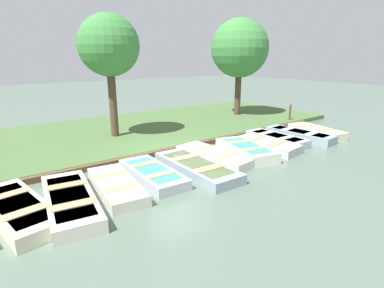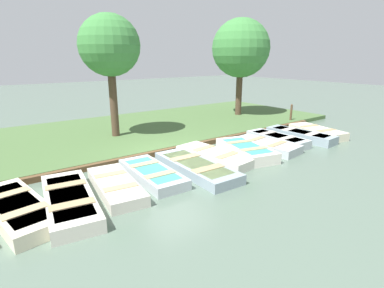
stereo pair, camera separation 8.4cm
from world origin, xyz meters
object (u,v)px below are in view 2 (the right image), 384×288
rowboat_2 (69,200)px  rowboat_3 (116,185)px  mooring_post_far (291,114)px  rowboat_1 (17,208)px  rowboat_5 (196,167)px  rowboat_9 (277,139)px  rowboat_10 (300,135)px  rowboat_11 (317,132)px  rowboat_6 (215,156)px  rowboat_8 (266,145)px  park_tree_left (110,47)px  rowboat_7 (246,150)px  park_tree_center (241,49)px  rowboat_4 (152,173)px

rowboat_2 → rowboat_3: bearing=107.1°
rowboat_2 → rowboat_3: rowboat_2 is taller
rowboat_2 → mooring_post_far: bearing=110.2°
rowboat_1 → rowboat_5: 5.29m
rowboat_3 → rowboat_5: rowboat_5 is taller
rowboat_2 → rowboat_9: rowboat_9 is taller
rowboat_1 → rowboat_10: 11.77m
mooring_post_far → rowboat_2: bearing=-77.8°
rowboat_3 → rowboat_11: rowboat_11 is taller
rowboat_6 → rowboat_5: bearing=-74.9°
rowboat_10 → mooring_post_far: 3.55m
rowboat_2 → rowboat_9: bearing=102.1°
rowboat_8 → rowboat_5: bearing=-93.4°
mooring_post_far → rowboat_1: bearing=-80.0°
rowboat_5 → park_tree_left: bearing=-172.7°
rowboat_9 → rowboat_3: bearing=-86.2°
rowboat_11 → rowboat_3: bearing=-78.0°
rowboat_7 → park_tree_center: park_tree_center is taller
rowboat_7 → rowboat_11: 5.08m
rowboat_4 → rowboat_9: rowboat_9 is taller
rowboat_3 → rowboat_10: 9.28m
rowboat_8 → rowboat_10: (-0.12, 2.58, 0.02)m
rowboat_5 → park_tree_left: size_ratio=0.64×
rowboat_3 → rowboat_4: (-0.19, 1.31, -0.00)m
rowboat_6 → rowboat_7: size_ratio=1.08×
rowboat_2 → rowboat_8: rowboat_2 is taller
rowboat_5 → rowboat_11: size_ratio=1.21×
rowboat_11 → park_tree_center: size_ratio=0.49×
rowboat_8 → mooring_post_far: 5.76m
rowboat_3 → mooring_post_far: 12.14m
rowboat_4 → rowboat_6: (-0.14, 2.75, 0.01)m
rowboat_4 → mooring_post_far: bearing=105.5°
rowboat_6 → rowboat_7: 1.41m
rowboat_4 → rowboat_9: size_ratio=1.03×
rowboat_2 → park_tree_center: (-5.92, 11.98, 4.04)m
rowboat_1 → rowboat_11: size_ratio=1.18×
rowboat_6 → rowboat_7: rowboat_7 is taller
rowboat_8 → rowboat_11: 3.82m
rowboat_7 → park_tree_left: bearing=-134.4°
rowboat_1 → rowboat_4: 3.81m
park_tree_center → rowboat_2: bearing=-63.7°
rowboat_1 → rowboat_3: rowboat_1 is taller
rowboat_3 → rowboat_9: (-0.44, 7.86, 0.02)m
rowboat_1 → rowboat_4: bearing=81.9°
rowboat_4 → rowboat_11: size_ratio=1.01×
rowboat_4 → rowboat_9: bearing=94.6°
rowboat_8 → rowboat_10: 2.58m
rowboat_5 → rowboat_11: (-0.30, 7.73, 0.03)m
rowboat_11 → park_tree_left: (-5.14, -8.29, 3.97)m
rowboat_7 → mooring_post_far: mooring_post_far is taller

